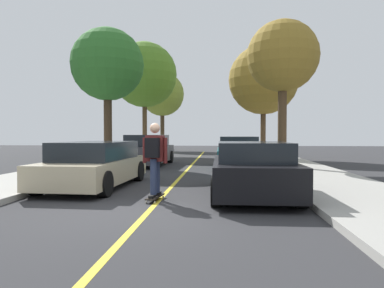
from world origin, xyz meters
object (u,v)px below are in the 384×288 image
at_px(skateboard, 155,197).
at_px(parked_car_right_near, 238,153).
at_px(parked_car_left_nearest, 95,164).
at_px(street_tree_left_near, 145,75).
at_px(skateboarder, 155,155).
at_px(parked_car_right_nearest, 252,169).
at_px(street_tree_right_near, 263,80).
at_px(parked_car_left_near, 147,151).
at_px(street_tree_left_far, 162,94).
at_px(street_tree_right_nearest, 283,57).
at_px(street_tree_left_nearest, 108,65).

bearing_deg(skateboard, parked_car_right_near, 73.64).
relative_size(parked_car_left_nearest, street_tree_left_near, 0.56).
xyz_separation_m(parked_car_right_near, street_tree_left_near, (-6.23, 9.46, 5.12)).
distance_m(parked_car_left_nearest, skateboarder, 2.88).
xyz_separation_m(parked_car_right_nearest, parked_car_right_near, (-0.00, 6.89, 0.04)).
bearing_deg(street_tree_right_near, parked_car_left_near, -141.36).
distance_m(street_tree_left_far, street_tree_right_near, 13.59).
distance_m(parked_car_right_near, street_tree_right_nearest, 4.53).
distance_m(street_tree_right_near, skateboard, 15.40).
height_order(parked_car_right_nearest, street_tree_left_near, street_tree_left_near).
bearing_deg(parked_car_right_near, skateboard, -106.36).
height_order(parked_car_left_near, street_tree_right_nearest, street_tree_right_nearest).
relative_size(parked_car_left_nearest, parked_car_left_near, 0.94).
height_order(street_tree_left_far, skateboarder, street_tree_left_far).
relative_size(street_tree_left_near, street_tree_right_near, 1.17).
height_order(parked_car_left_near, skateboarder, skateboarder).
bearing_deg(parked_car_right_near, street_tree_left_nearest, 169.92).
xyz_separation_m(parked_car_left_near, parked_car_right_near, (4.35, -1.37, -0.03)).
height_order(parked_car_left_nearest, street_tree_right_nearest, street_tree_right_nearest).
xyz_separation_m(parked_car_right_nearest, skateboarder, (-2.26, -0.83, 0.39)).
distance_m(parked_car_right_nearest, street_tree_left_near, 18.24).
xyz_separation_m(parked_car_left_nearest, skateboard, (2.09, -1.91, -0.57)).
xyz_separation_m(skateboard, skateboarder, (-0.00, -0.03, 0.96)).
bearing_deg(skateboard, street_tree_left_far, 99.04).
xyz_separation_m(parked_car_left_nearest, parked_car_left_near, (0.00, 7.16, 0.07)).
bearing_deg(skateboard, parked_car_left_near, 103.00).
bearing_deg(skateboarder, street_tree_left_near, 102.99).
relative_size(parked_car_left_near, street_tree_left_far, 0.65).
distance_m(parked_car_right_nearest, street_tree_left_far, 25.37).
bearing_deg(skateboard, street_tree_right_near, 73.60).
bearing_deg(parked_car_left_near, street_tree_left_nearest, -171.96).
bearing_deg(skateboard, parked_car_left_nearest, 137.63).
bearing_deg(street_tree_left_far, street_tree_left_nearest, -90.00).
height_order(parked_car_left_nearest, street_tree_right_near, street_tree_right_near).
relative_size(parked_car_left_nearest, street_tree_right_near, 0.65).
relative_size(parked_car_right_nearest, street_tree_right_near, 0.61).
bearing_deg(skateboard, street_tree_left_nearest, 114.27).
height_order(parked_car_right_near, skateboarder, skateboarder).
xyz_separation_m(parked_car_right_near, street_tree_left_far, (-6.23, 17.26, 4.61)).
relative_size(parked_car_right_nearest, street_tree_left_near, 0.52).
distance_m(parked_car_right_near, street_tree_right_near, 7.83).
bearing_deg(street_tree_left_near, parked_car_left_nearest, -82.99).
relative_size(parked_car_left_near, street_tree_left_nearest, 0.73).
xyz_separation_m(street_tree_right_near, skateboarder, (-4.14, -14.08, -3.82)).
xyz_separation_m(street_tree_left_nearest, street_tree_right_nearest, (8.10, -1.39, -0.07)).
bearing_deg(skateboarder, parked_car_left_near, 102.93).
height_order(street_tree_left_nearest, street_tree_right_nearest, street_tree_left_nearest).
bearing_deg(skateboarder, street_tree_left_nearest, 114.16).
height_order(street_tree_left_near, street_tree_left_far, street_tree_left_near).
relative_size(parked_car_right_nearest, skateboard, 4.89).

